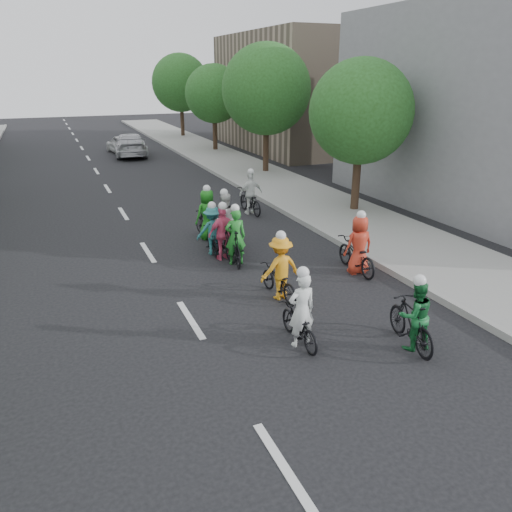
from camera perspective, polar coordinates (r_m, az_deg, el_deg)
ground at (r=11.81m, az=-7.49°, el=-7.22°), size 120.00×120.00×0.00m
sidewalk_right at (r=23.40m, az=4.89°, el=7.04°), size 4.00×80.00×0.15m
curb_right at (r=22.58m, az=0.46°, el=6.67°), size 0.18×80.00×0.18m
bldg_se at (r=38.92m, az=6.11°, el=18.14°), size 10.00×14.00×8.00m
tree_r_0 at (r=20.32m, az=11.90°, el=15.80°), size 4.00×4.00×5.97m
tree_r_1 at (r=28.18m, az=1.18°, el=18.49°), size 4.80×4.80×6.93m
tree_r_2 at (r=36.61m, az=-4.84°, el=17.99°), size 4.00×4.00×5.97m
tree_r_3 at (r=45.23m, az=-8.63°, el=18.98°), size 4.80×4.80×6.93m
cyclist_0 at (r=10.53m, az=5.03°, el=-7.23°), size 0.60×1.60×1.78m
cyclist_1 at (r=10.85m, az=17.50°, el=-6.95°), size 0.81×1.80×1.65m
cyclist_2 at (r=12.56m, az=2.70°, el=-1.96°), size 1.12×1.65×1.80m
cyclist_3 at (r=15.24m, az=-3.83°, el=2.09°), size 1.01×1.90×1.81m
cyclist_4 at (r=14.44m, az=11.49°, el=0.55°), size 0.85×1.91×1.85m
cyclist_5 at (r=14.86m, az=-2.44°, el=1.54°), size 0.79×1.84×1.85m
cyclist_6 at (r=16.49m, az=-3.65°, el=3.55°), size 0.99×1.93×1.91m
cyclist_7 at (r=15.69m, az=-5.02°, el=2.56°), size 1.06×1.54×1.70m
cyclist_8 at (r=20.24m, az=-0.66°, el=6.63°), size 1.01×1.94×1.84m
cyclist_9 at (r=17.19m, az=-5.59°, el=4.27°), size 0.94×1.70×1.88m
follow_car_lead at (r=35.77m, az=-14.18°, el=12.23°), size 2.67×5.37×1.50m
follow_car_trail at (r=37.06m, az=-15.05°, el=12.27°), size 2.02×4.01×1.31m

